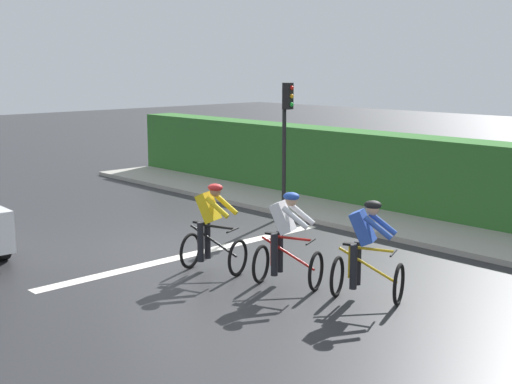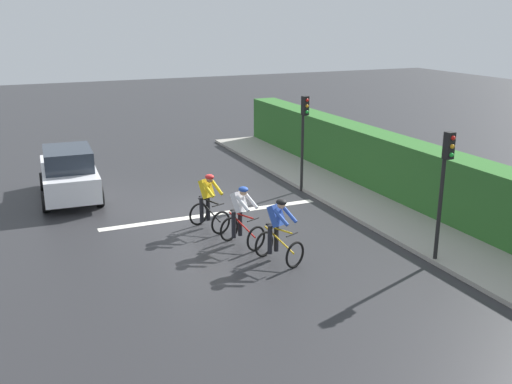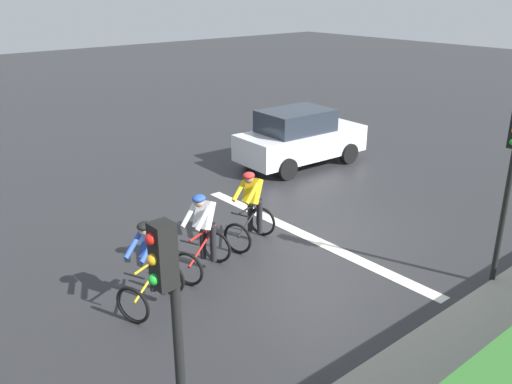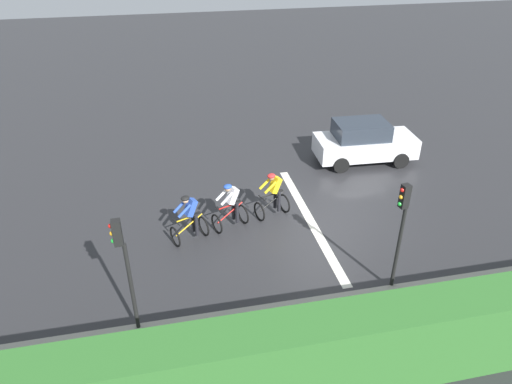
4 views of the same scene
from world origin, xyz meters
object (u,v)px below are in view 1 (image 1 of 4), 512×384
Objects in this scene: cyclist_lead at (366,253)px; cyclist_second at (286,241)px; cyclist_mid at (211,230)px; traffic_light_near_crossing at (286,129)px.

cyclist_second is (0.43, -1.38, 0.00)m from cyclist_lead.
cyclist_lead is 3.01m from cyclist_mid.
traffic_light_near_crossing is at bearing -151.81° from cyclist_mid.
cyclist_mid is (0.83, -2.90, 0.00)m from cyclist_lead.
cyclist_second is 0.50× the size of traffic_light_near_crossing.
cyclist_mid is 5.06m from traffic_light_near_crossing.
cyclist_lead is 1.44m from cyclist_second.
cyclist_lead is 1.00× the size of cyclist_second.
cyclist_lead is 0.50× the size of traffic_light_near_crossing.
cyclist_lead is at bearing 105.94° from cyclist_mid.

